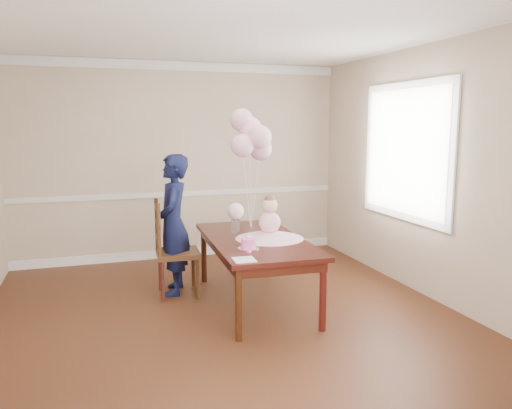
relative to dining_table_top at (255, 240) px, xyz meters
name	(u,v)px	position (x,y,z in m)	size (l,w,h in m)	color
floor	(228,322)	(-0.40, -0.40, -0.67)	(4.50, 5.00, 0.00)	#34190D
ceiling	(226,26)	(-0.40, -0.40, 2.03)	(4.50, 5.00, 0.02)	white
wall_back	(181,162)	(-0.40, 2.10, 0.68)	(4.50, 0.02, 2.70)	tan
wall_front	(373,241)	(-0.40, -2.90, 0.68)	(4.50, 0.02, 2.70)	tan
wall_right	(435,173)	(1.85, -0.40, 0.68)	(0.02, 5.00, 2.70)	tan
chair_rail_trim	(182,194)	(-0.40, 2.09, 0.23)	(4.50, 0.02, 0.07)	silver
crown_molding	(179,66)	(-0.40, 2.09, 1.96)	(4.50, 0.02, 0.12)	silver
baseboard_trim	(183,252)	(-0.40, 2.09, -0.61)	(4.50, 0.02, 0.12)	white
window_frame	(406,152)	(1.83, 0.10, 0.88)	(0.02, 1.66, 1.56)	white
window_blinds	(404,152)	(1.81, 0.10, 0.88)	(0.01, 1.50, 1.40)	white
dining_table_top	(255,240)	(0.00, 0.00, 0.00)	(0.93, 1.86, 0.05)	black
table_apron	(255,247)	(0.00, 0.00, -0.07)	(0.84, 1.77, 0.09)	black
table_leg_fl	(239,305)	(-0.42, -0.84, -0.35)	(0.07, 0.07, 0.65)	black
table_leg_fr	(323,296)	(0.36, -0.87, -0.35)	(0.07, 0.07, 0.65)	black
table_leg_bl	(204,255)	(-0.36, 0.87, -0.35)	(0.07, 0.07, 0.65)	black
table_leg_br	(267,251)	(0.42, 0.84, -0.35)	(0.07, 0.07, 0.65)	black
baby_skirt	(270,234)	(0.14, -0.05, 0.07)	(0.71, 0.71, 0.09)	#DEA4B8
baby_torso	(270,222)	(0.14, -0.05, 0.19)	(0.22, 0.22, 0.22)	#EC95C6
baby_head	(270,205)	(0.14, -0.05, 0.37)	(0.16, 0.16, 0.16)	beige
baby_hair	(270,200)	(0.14, -0.05, 0.42)	(0.11, 0.11, 0.11)	brown
cake_platter	(248,249)	(-0.20, -0.41, 0.03)	(0.20, 0.20, 0.01)	silver
birthday_cake	(248,243)	(-0.20, -0.41, 0.08)	(0.14, 0.14, 0.09)	#FF50A6
cake_flower_a	(248,237)	(-0.20, -0.41, 0.14)	(0.03, 0.03, 0.03)	white
cake_flower_b	(251,236)	(-0.17, -0.39, 0.14)	(0.03, 0.03, 0.03)	silver
rose_vase_near	(236,227)	(-0.13, 0.28, 0.10)	(0.09, 0.09, 0.15)	silver
roses_near	(236,211)	(-0.13, 0.28, 0.27)	(0.18, 0.18, 0.18)	beige
napkin	(244,260)	(-0.36, -0.78, 0.03)	(0.19, 0.19, 0.01)	silver
balloon_weight	(251,227)	(0.11, 0.51, 0.03)	(0.04, 0.04, 0.02)	silver
balloon_a	(243,145)	(0.02, 0.51, 0.95)	(0.26, 0.26, 0.26)	#F4ADCC
balloon_b	(260,137)	(0.20, 0.46, 1.05)	(0.26, 0.26, 0.26)	#F1AAC6
balloon_c	(250,128)	(0.13, 0.60, 1.14)	(0.26, 0.26, 0.26)	#FFB4D3
balloon_d	(242,120)	(0.04, 0.62, 1.23)	(0.26, 0.26, 0.26)	#EEA8C9
balloon_e	(261,149)	(0.25, 0.58, 0.91)	(0.26, 0.26, 0.26)	#DD9CB9
balloon_ribbon_a	(247,193)	(0.07, 0.51, 0.42)	(0.00, 0.00, 0.78)	white
balloon_ribbon_b	(255,189)	(0.16, 0.48, 0.47)	(0.00, 0.00, 0.87)	silver
balloon_ribbon_c	(251,184)	(0.12, 0.55, 0.52)	(0.00, 0.00, 0.97)	white
balloon_ribbon_d	(246,180)	(0.08, 0.56, 0.56)	(0.00, 0.00, 1.06)	silver
balloon_ribbon_e	(256,194)	(0.18, 0.54, 0.40)	(0.00, 0.00, 0.73)	silver
dining_chair_seat	(178,253)	(-0.72, 0.52, -0.21)	(0.45, 0.45, 0.05)	#3B2210
chair_leg_fl	(162,281)	(-0.92, 0.34, -0.45)	(0.04, 0.04, 0.44)	#38150F
chair_leg_fr	(198,279)	(-0.55, 0.32, -0.45)	(0.04, 0.04, 0.44)	#361F0E
chair_leg_bl	(160,271)	(-0.89, 0.71, -0.45)	(0.04, 0.04, 0.44)	#3E1811
chair_leg_br	(193,269)	(-0.52, 0.69, -0.45)	(0.04, 0.04, 0.44)	#3E1C11
chair_back_post_l	(159,231)	(-0.94, 0.34, 0.09)	(0.04, 0.04, 0.58)	#3B2110
chair_back_post_r	(157,224)	(-0.92, 0.72, 0.09)	(0.04, 0.04, 0.58)	#351F0E
chair_slat_low	(158,239)	(-0.93, 0.53, -0.03)	(0.03, 0.41, 0.05)	#3C2210
chair_slat_mid	(158,224)	(-0.93, 0.53, 0.13)	(0.03, 0.41, 0.05)	#34150E
chair_slat_top	(157,208)	(-0.93, 0.53, 0.30)	(0.03, 0.41, 0.05)	#361C0E
woman	(173,225)	(-0.75, 0.61, 0.10)	(0.56, 0.37, 1.54)	black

